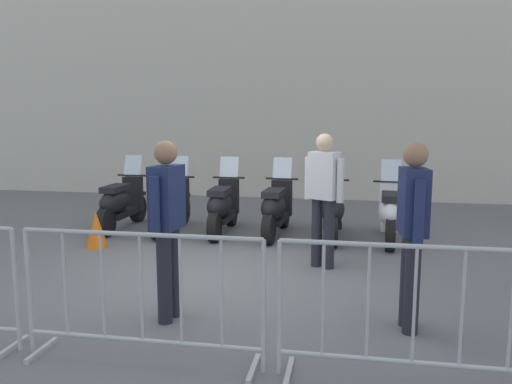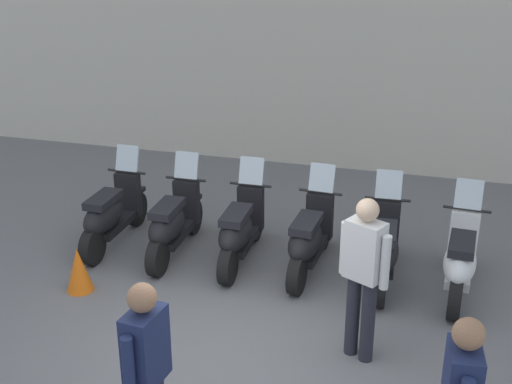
% 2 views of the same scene
% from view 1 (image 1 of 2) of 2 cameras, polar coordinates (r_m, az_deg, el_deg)
% --- Properties ---
extents(ground_plane, '(120.00, 120.00, 0.00)m').
position_cam_1_polar(ground_plane, '(6.44, -4.62, -9.28)').
color(ground_plane, slate).
extents(motorcycle_0, '(0.56, 1.72, 1.24)m').
position_cam_1_polar(motorcycle_0, '(9.15, -14.70, -1.23)').
color(motorcycle_0, black).
rests_on(motorcycle_0, ground).
extents(motorcycle_1, '(0.56, 1.72, 1.24)m').
position_cam_1_polar(motorcycle_1, '(8.77, -9.48, -1.49)').
color(motorcycle_1, black).
rests_on(motorcycle_1, ground).
extents(motorcycle_2, '(0.56, 1.72, 1.24)m').
position_cam_1_polar(motorcycle_2, '(8.54, -3.73, -1.66)').
color(motorcycle_2, black).
rests_on(motorcycle_2, ground).
extents(motorcycle_3, '(0.56, 1.72, 1.24)m').
position_cam_1_polar(motorcycle_3, '(8.37, 2.19, -1.85)').
color(motorcycle_3, black).
rests_on(motorcycle_3, ground).
extents(motorcycle_4, '(0.56, 1.73, 1.24)m').
position_cam_1_polar(motorcycle_4, '(8.29, 8.40, -2.05)').
color(motorcycle_4, black).
rests_on(motorcycle_4, ground).
extents(motorcycle_5, '(0.56, 1.72, 1.24)m').
position_cam_1_polar(motorcycle_5, '(8.25, 14.55, -2.28)').
color(motorcycle_5, black).
rests_on(motorcycle_5, ground).
extents(barrier_segment_2, '(1.99, 0.49, 1.07)m').
position_cam_1_polar(barrier_segment_2, '(4.28, -12.49, -11.47)').
color(barrier_segment_2, '#B2B5B7').
rests_on(barrier_segment_2, ground).
extents(barrier_segment_3, '(1.99, 0.49, 1.07)m').
position_cam_1_polar(barrier_segment_3, '(4.00, 16.97, -13.08)').
color(barrier_segment_3, '#B2B5B7').
rests_on(barrier_segment_3, ground).
extents(officer_near_row_end, '(0.26, 0.55, 1.73)m').
position_cam_1_polar(officer_near_row_end, '(4.97, -9.72, -3.07)').
color(officer_near_row_end, '#23232D').
rests_on(officer_near_row_end, ground).
extents(officer_mid_plaza, '(0.26, 0.55, 1.73)m').
position_cam_1_polar(officer_mid_plaza, '(4.87, 16.83, -3.57)').
color(officer_mid_plaza, '#23232D').
rests_on(officer_mid_plaza, ground).
extents(officer_by_barriers, '(0.51, 0.35, 1.73)m').
position_cam_1_polar(officer_by_barriers, '(6.65, 7.46, -0.06)').
color(officer_by_barriers, '#23232D').
rests_on(officer_by_barriers, ground).
extents(traffic_cone, '(0.32, 0.32, 0.55)m').
position_cam_1_polar(traffic_cone, '(8.07, -17.16, -3.94)').
color(traffic_cone, orange).
rests_on(traffic_cone, ground).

